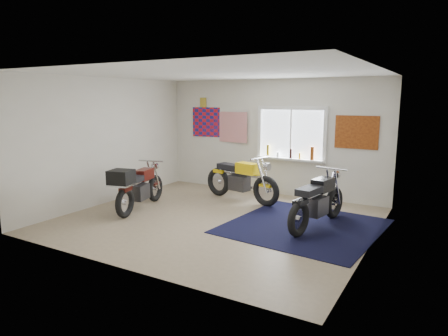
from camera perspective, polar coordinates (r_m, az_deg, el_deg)
The scene contains 10 objects.
ground at distance 7.59m, azimuth -1.01°, elevation -7.40°, with size 5.50×5.50×0.00m, color #9E896B.
room_shell at distance 7.27m, azimuth -1.05°, elevation 5.03°, with size 5.50×5.50×5.50m.
navy_rug at distance 7.35m, azimuth 11.33°, elevation -8.14°, with size 2.50×2.60×0.01m, color black.
window_assembly at distance 9.30m, azimuth 9.55°, elevation 4.32°, with size 1.66×0.17×1.26m.
oil_bottles at distance 9.24m, azimuth 9.91°, elevation 2.14°, with size 1.15×0.09×0.30m.
flag_display at distance 10.35m, azimuth -3.00°, elevation 9.34°, with size 1.60×0.10×1.17m.
triumph_poster at distance 8.89m, azimuth 18.41°, elevation 4.86°, with size 0.90×0.03×0.70m, color #A54C14.
yellow_triumph at distance 8.88m, azimuth 2.41°, elevation -1.80°, with size 2.02×0.70×1.03m.
black_chrome_bike at distance 7.27m, azimuth 13.21°, elevation -4.83°, with size 0.62×1.95×1.01m.
maroon_tourer at distance 8.24m, azimuth -12.33°, elevation -2.65°, with size 0.80×1.87×0.95m.
Camera 1 is at (3.74, -6.20, 2.27)m, focal length 32.00 mm.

